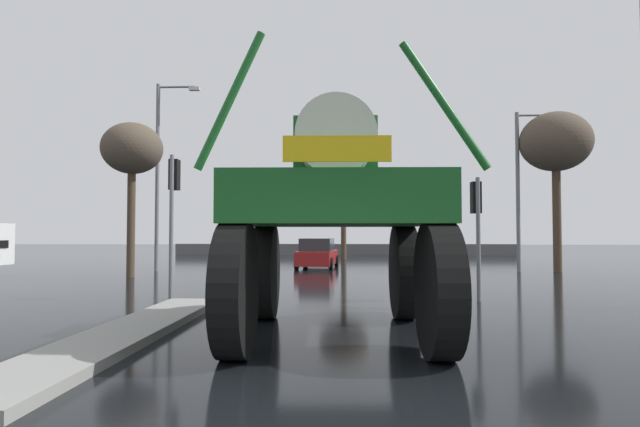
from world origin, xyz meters
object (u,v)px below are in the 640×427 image
object	(u,v)px
bare_tree_left	(132,151)
traffic_signal_near_left	(174,194)
bare_tree_right	(556,143)
streetlight_far_left	(161,167)
traffic_signal_near_right	(476,211)
sedan_ahead	(317,254)
bare_tree_far_center	(344,177)
oversize_sprayer	(335,214)
streetlight_far_right	(521,182)

from	to	relation	value
bare_tree_left	traffic_signal_near_left	bearing A→B (deg)	-59.54
bare_tree_right	streetlight_far_left	bearing A→B (deg)	-178.66
traffic_signal_near_right	bare_tree_left	world-z (taller)	bare_tree_left
sedan_ahead	bare_tree_far_center	bearing A→B (deg)	-3.39
oversize_sprayer	streetlight_far_right	world-z (taller)	streetlight_far_right
traffic_signal_near_right	streetlight_far_right	bearing A→B (deg)	66.25
sedan_ahead	streetlight_far_left	size ratio (longest dim) A/B	0.48
oversize_sprayer	traffic_signal_near_left	distance (m)	6.66
bare_tree_left	streetlight_far_right	bearing A→B (deg)	13.00
sedan_ahead	streetlight_far_left	bearing A→B (deg)	115.57
traffic_signal_near_right	bare_tree_far_center	xyz separation A→B (m)	(-3.62, 22.00, 3.30)
oversize_sprayer	streetlight_far_right	bearing A→B (deg)	-30.00
traffic_signal_near_left	oversize_sprayer	bearing A→B (deg)	-46.91
bare_tree_left	streetlight_far_left	bearing A→B (deg)	89.80
traffic_signal_near_right	bare_tree_right	bearing A→B (deg)	59.35
traffic_signal_near_right	streetlight_far_left	xyz separation A→B (m)	(-12.21, 10.14, 2.55)
oversize_sprayer	bare_tree_left	bearing A→B (deg)	34.45
bare_tree_left	bare_tree_far_center	bearing A→B (deg)	60.40
streetlight_far_left	bare_tree_far_center	xyz separation A→B (m)	(8.59, 11.85, 0.76)
traffic_signal_near_right	streetlight_far_right	distance (m)	11.91
oversize_sprayer	bare_tree_left	world-z (taller)	bare_tree_left
sedan_ahead	streetlight_far_right	world-z (taller)	streetlight_far_right
sedan_ahead	traffic_signal_near_left	distance (m)	13.48
streetlight_far_right	bare_tree_right	world-z (taller)	streetlight_far_right
streetlight_far_left	traffic_signal_near_right	bearing A→B (deg)	-39.73
oversize_sprayer	traffic_signal_near_left	size ratio (longest dim) A/B	1.43
traffic_signal_near_left	traffic_signal_near_right	xyz separation A→B (m)	(8.18, 0.01, -0.49)
traffic_signal_near_left	bare_tree_right	world-z (taller)	bare_tree_right
streetlight_far_left	bare_tree_left	size ratio (longest dim) A/B	1.40
oversize_sprayer	traffic_signal_near_right	size ratio (longest dim) A/B	1.72
sedan_ahead	bare_tree_left	xyz separation A→B (m)	(-7.28, -6.04, 4.44)
streetlight_far_left	bare_tree_left	world-z (taller)	streetlight_far_left
streetlight_far_left	streetlight_far_right	distance (m)	16.98
bare_tree_far_center	streetlight_far_right	bearing A→B (deg)	-53.31
sedan_ahead	bare_tree_far_center	size ratio (longest dim) A/B	0.59
bare_tree_right	bare_tree_far_center	size ratio (longest dim) A/B	1.03
sedan_ahead	traffic_signal_near_right	world-z (taller)	traffic_signal_near_right
oversize_sprayer	traffic_signal_near_right	bearing A→B (deg)	-38.76
bare_tree_left	bare_tree_right	xyz separation A→B (m)	(18.49, 3.72, 0.79)
traffic_signal_near_right	bare_tree_left	size ratio (longest dim) A/B	0.52
oversize_sprayer	sedan_ahead	world-z (taller)	oversize_sprayer
oversize_sprayer	bare_tree_right	distance (m)	18.73
sedan_ahead	streetlight_far_right	distance (m)	10.50
traffic_signal_near_left	bare_tree_far_center	xyz separation A→B (m)	(4.56, 22.01, 2.82)
streetlight_far_right	oversize_sprayer	bearing A→B (deg)	-118.26
traffic_signal_near_left	bare_tree_far_center	size ratio (longest dim) A/B	0.54
bare_tree_right	bare_tree_left	bearing A→B (deg)	-168.63
bare_tree_right	bare_tree_far_center	distance (m)	15.11
bare_tree_right	bare_tree_far_center	bearing A→B (deg)	130.88
sedan_ahead	traffic_signal_near_right	distance (m)	13.91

